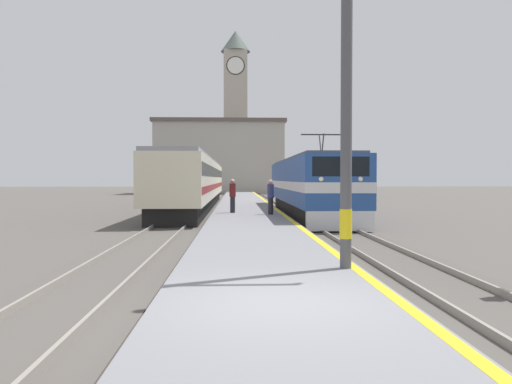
% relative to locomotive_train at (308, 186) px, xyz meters
% --- Properties ---
extents(ground_plane, '(200.00, 200.00, 0.00)m').
position_rel_locomotive_train_xyz_m(ground_plane, '(-3.55, 8.46, -1.76)').
color(ground_plane, '#514C47').
extents(platform, '(3.81, 140.00, 0.39)m').
position_rel_locomotive_train_xyz_m(platform, '(-3.55, 3.46, -1.56)').
color(platform, slate).
rests_on(platform, ground).
extents(rail_track_near, '(2.83, 140.00, 0.16)m').
position_rel_locomotive_train_xyz_m(rail_track_near, '(0.00, 3.46, -1.73)').
color(rail_track_near, '#514C47').
rests_on(rail_track_near, ground).
extents(rail_track_far, '(2.83, 140.00, 0.16)m').
position_rel_locomotive_train_xyz_m(rail_track_far, '(-7.15, 3.46, -1.73)').
color(rail_track_far, '#514C47').
rests_on(rail_track_far, ground).
extents(locomotive_train, '(2.92, 18.19, 4.39)m').
position_rel_locomotive_train_xyz_m(locomotive_train, '(0.00, 0.00, 0.00)').
color(locomotive_train, black).
rests_on(locomotive_train, ground).
extents(passenger_train, '(2.92, 32.26, 3.61)m').
position_rel_locomotive_train_xyz_m(passenger_train, '(-7.15, 8.92, 0.20)').
color(passenger_train, black).
rests_on(passenger_train, ground).
extents(catenary_mast, '(2.29, 0.25, 8.21)m').
position_rel_locomotive_train_xyz_m(catenary_mast, '(-1.91, -18.83, 2.74)').
color(catenary_mast, '#4C4C51').
rests_on(catenary_mast, platform).
extents(person_on_platform, '(0.34, 0.34, 1.79)m').
position_rel_locomotive_train_xyz_m(person_on_platform, '(-4.38, -2.29, -0.42)').
color(person_on_platform, '#23232D').
rests_on(person_on_platform, platform).
extents(second_waiting_passenger, '(0.34, 0.34, 1.76)m').
position_rel_locomotive_train_xyz_m(second_waiting_passenger, '(-2.44, -3.62, -0.44)').
color(second_waiting_passenger, '#23232D').
rests_on(second_waiting_passenger, platform).
extents(clock_tower, '(4.81, 4.81, 26.71)m').
position_rel_locomotive_train_xyz_m(clock_tower, '(-4.18, 54.46, 12.40)').
color(clock_tower, '#ADA393').
rests_on(clock_tower, ground).
extents(station_building, '(19.09, 8.96, 10.72)m').
position_rel_locomotive_train_xyz_m(station_building, '(-6.53, 45.35, 3.63)').
color(station_building, '#A8A399').
rests_on(station_building, ground).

